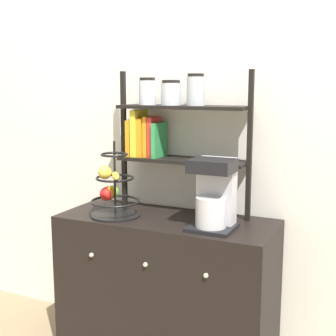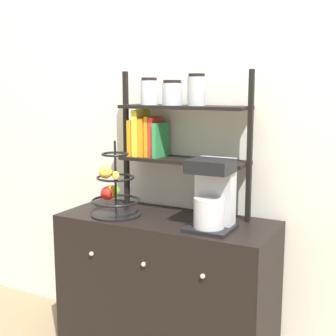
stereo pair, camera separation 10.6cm
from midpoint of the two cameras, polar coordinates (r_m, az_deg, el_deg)
The scene contains 5 objects.
wall_back at distance 2.61m, azimuth 3.81°, elevation 6.42°, with size 7.00×0.05×2.60m, color silver.
sideboard at distance 2.58m, azimuth 1.01°, elevation -14.50°, with size 1.13×0.48×0.78m.
coffee_maker at distance 2.24m, azimuth 6.78°, elevation -3.30°, with size 0.21×0.21×0.34m.
fruit_stand at distance 2.48m, azimuth -5.47°, elevation -2.83°, with size 0.26×0.26×0.40m.
shelf_hutch at distance 2.51m, azimuth 1.29°, elevation 5.41°, with size 0.75×0.20×0.76m.
Camera 2 is at (1.10, -1.85, 1.45)m, focal length 50.00 mm.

